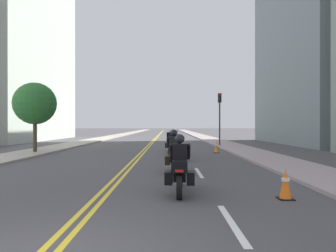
{
  "coord_description": "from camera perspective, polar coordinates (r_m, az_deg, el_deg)",
  "views": [
    {
      "loc": [
        1.72,
        -3.65,
        1.83
      ],
      "look_at": [
        1.77,
        11.28,
        1.8
      ],
      "focal_mm": 32.35,
      "sensor_mm": 36.0,
      "label": 1
    }
  ],
  "objects": [
    {
      "name": "ground_plane",
      "position": [
        51.71,
        -2.09,
        -1.9
      ],
      "size": [
        264.0,
        264.0,
        0.0
      ],
      "primitive_type": "plane",
      "color": "#464448"
    },
    {
      "name": "sidewalk_left",
      "position": [
        52.43,
        -9.9,
        -1.81
      ],
      "size": [
        2.61,
        144.0,
        0.12
      ],
      "primitive_type": "cube",
      "color": "#9E9688",
      "rests_on": "ground"
    },
    {
      "name": "sidewalk_right",
      "position": [
        51.97,
        5.79,
        -1.83
      ],
      "size": [
        2.61,
        144.0,
        0.12
      ],
      "primitive_type": "cube",
      "color": "gray",
      "rests_on": "ground"
    },
    {
      "name": "centreline_yellow_inner",
      "position": [
        51.72,
        -2.22,
        -1.9
      ],
      "size": [
        0.12,
        132.0,
        0.01
      ],
      "primitive_type": "cube",
      "color": "yellow",
      "rests_on": "ground"
    },
    {
      "name": "centreline_yellow_outer",
      "position": [
        51.71,
        -1.96,
        -1.9
      ],
      "size": [
        0.12,
        132.0,
        0.01
      ],
      "primitive_type": "cube",
      "color": "yellow",
      "rests_on": "ground"
    },
    {
      "name": "lane_dashes_white",
      "position": [
        32.73,
        1.9,
        -3.07
      ],
      "size": [
        0.14,
        56.4,
        0.01
      ],
      "color": "silver",
      "rests_on": "ground"
    },
    {
      "name": "building_left_1",
      "position": [
        43.12,
        -26.94,
        15.83
      ],
      "size": [
        8.5,
        19.73,
        27.03
      ],
      "color": "#B1BDAC",
      "rests_on": "ground"
    },
    {
      "name": "building_right_1",
      "position": [
        35.05,
        25.84,
        17.56
      ],
      "size": [
        7.35,
        16.34,
        24.68
      ],
      "color": "slate",
      "rests_on": "ground"
    },
    {
      "name": "motorcycle_0",
      "position": [
        8.22,
        2.05,
        -8.24
      ],
      "size": [
        0.78,
        2.25,
        1.59
      ],
      "rotation": [
        0.0,
        0.0,
        -0.05
      ],
      "color": "black",
      "rests_on": "ground"
    },
    {
      "name": "motorcycle_1",
      "position": [
        11.87,
        0.98,
        -5.44
      ],
      "size": [
        0.78,
        2.16,
        1.67
      ],
      "rotation": [
        0.0,
        0.0,
        0.04
      ],
      "color": "black",
      "rests_on": "ground"
    },
    {
      "name": "motorcycle_2",
      "position": [
        16.05,
        1.26,
        -4.1
      ],
      "size": [
        0.78,
        2.22,
        1.64
      ],
      "rotation": [
        0.0,
        0.0,
        -0.06
      ],
      "color": "black",
      "rests_on": "ground"
    },
    {
      "name": "motorcycle_3",
      "position": [
        20.21,
        0.36,
        -3.15
      ],
      "size": [
        0.76,
        2.23,
        1.64
      ],
      "rotation": [
        0.0,
        0.0,
        -0.0
      ],
      "color": "black",
      "rests_on": "ground"
    },
    {
      "name": "traffic_cone_0",
      "position": [
        8.15,
        21.07,
        -10.12
      ],
      "size": [
        0.36,
        0.36,
        0.77
      ],
      "color": "black",
      "rests_on": "ground"
    },
    {
      "name": "traffic_cone_1",
      "position": [
        20.44,
        8.96,
        -3.86
      ],
      "size": [
        0.37,
        0.37,
        0.83
      ],
      "color": "black",
      "rests_on": "ground"
    },
    {
      "name": "traffic_light_near",
      "position": [
        26.72,
        9.52,
        3.08
      ],
      "size": [
        0.28,
        0.38,
        4.62
      ],
      "color": "black",
      "rests_on": "ground"
    },
    {
      "name": "street_tree_0",
      "position": [
        21.51,
        -23.96,
        3.87
      ],
      "size": [
        2.72,
        2.72,
        4.61
      ],
      "color": "#463A25",
      "rests_on": "ground"
    }
  ]
}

